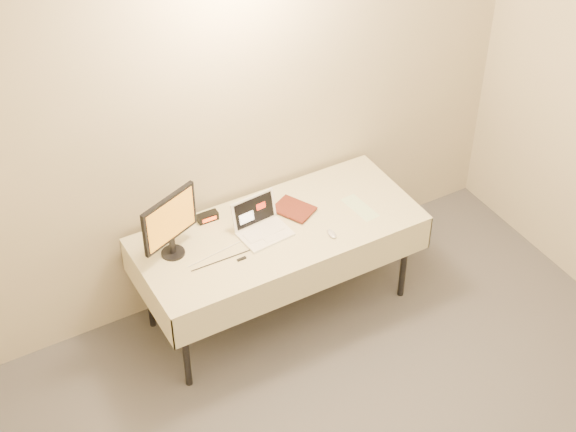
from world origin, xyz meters
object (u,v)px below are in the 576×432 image
table (278,235)px  book (286,203)px  monitor (170,222)px  laptop (261,224)px

table → book: size_ratio=7.31×
monitor → book: 0.79m
laptop → table: bearing=-21.2°
laptop → book: book is taller
table → monitor: monitor is taller
monitor → laptop: bearing=-29.9°
monitor → book: monitor is taller
table → monitor: bearing=170.9°
monitor → book: bearing=-25.9°
book → table: bearing=-173.5°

